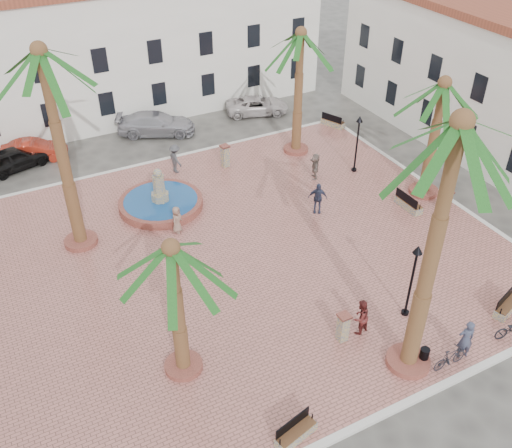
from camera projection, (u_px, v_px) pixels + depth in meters
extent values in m
plane|color=#56544F|center=(238.00, 255.00, 28.71)|extent=(120.00, 120.00, 0.00)
cube|color=#B56C62|center=(238.00, 254.00, 28.67)|extent=(26.00, 22.00, 0.15)
cube|color=silver|center=(164.00, 160.00, 36.64)|extent=(26.30, 0.30, 0.16)
cube|color=silver|center=(371.00, 420.00, 20.69)|extent=(26.30, 0.30, 0.16)
cube|color=silver|center=(437.00, 191.00, 33.56)|extent=(0.30, 22.30, 0.16)
cube|color=white|center=(114.00, 51.00, 40.61)|extent=(30.00, 7.00, 9.00)
cube|color=black|center=(50.00, 114.00, 37.30)|extent=(1.00, 0.12, 1.60)
cube|color=black|center=(107.00, 104.00, 38.71)|extent=(1.00, 0.12, 1.60)
cube|color=black|center=(159.00, 94.00, 40.12)|extent=(1.00, 0.12, 1.60)
cube|color=black|center=(208.00, 85.00, 41.53)|extent=(1.00, 0.12, 1.60)
cube|color=black|center=(254.00, 76.00, 42.94)|extent=(1.00, 0.12, 1.60)
cube|color=black|center=(296.00, 68.00, 44.35)|extent=(1.00, 0.12, 1.60)
cube|color=black|center=(40.00, 70.00, 35.57)|extent=(1.00, 0.12, 1.60)
cube|color=black|center=(100.00, 60.00, 36.98)|extent=(1.00, 0.12, 1.60)
cube|color=black|center=(155.00, 52.00, 38.39)|extent=(1.00, 0.12, 1.60)
cube|color=black|center=(206.00, 43.00, 39.80)|extent=(1.00, 0.12, 1.60)
cube|color=black|center=(254.00, 36.00, 41.21)|extent=(1.00, 0.12, 1.60)
cube|color=black|center=(298.00, 29.00, 42.62)|extent=(1.00, 0.12, 1.60)
cube|color=black|center=(469.00, 135.00, 34.86)|extent=(0.12, 1.00, 1.60)
cube|color=black|center=(427.00, 112.00, 37.56)|extent=(0.12, 1.00, 1.60)
cube|color=black|center=(392.00, 93.00, 40.25)|extent=(0.12, 1.00, 1.60)
cube|color=black|center=(361.00, 76.00, 42.94)|extent=(0.12, 1.00, 1.60)
cube|color=black|center=(480.00, 88.00, 33.13)|extent=(0.12, 1.00, 1.60)
cube|color=black|center=(436.00, 68.00, 35.82)|extent=(0.12, 1.00, 1.60)
cube|color=black|center=(398.00, 51.00, 38.52)|extent=(0.12, 1.00, 1.60)
cube|color=black|center=(365.00, 36.00, 41.21)|extent=(0.12, 1.00, 1.60)
cylinder|color=#994B3F|center=(161.00, 203.00, 31.94)|extent=(4.68, 4.68, 0.45)
cylinder|color=#194C8C|center=(161.00, 200.00, 31.83)|extent=(4.12, 4.12, 0.07)
cylinder|color=gray|center=(161.00, 200.00, 31.81)|extent=(1.00, 1.00, 0.89)
cylinder|color=gray|center=(159.00, 186.00, 31.30)|extent=(0.67, 0.67, 1.34)
sphere|color=gray|center=(157.00, 173.00, 30.82)|extent=(0.49, 0.49, 0.49)
cylinder|color=#994B3F|center=(81.00, 241.00, 29.23)|extent=(1.69, 1.69, 0.25)
cylinder|color=brown|center=(62.00, 154.00, 26.34)|extent=(0.55, 0.55, 9.76)
sphere|color=brown|center=(39.00, 50.00, 23.52)|extent=(0.74, 0.74, 0.74)
cylinder|color=#994B3F|center=(184.00, 365.00, 22.55)|extent=(1.51, 1.51, 0.23)
cylinder|color=brown|center=(178.00, 310.00, 20.81)|extent=(0.49, 0.49, 5.79)
sphere|color=brown|center=(171.00, 247.00, 19.14)|extent=(0.66, 0.66, 0.66)
cylinder|color=#994B3F|center=(408.00, 361.00, 22.71)|extent=(1.75, 1.75, 0.26)
cylinder|color=brown|center=(431.00, 258.00, 19.68)|extent=(0.57, 0.57, 10.27)
sphere|color=brown|center=(462.00, 121.00, 16.71)|extent=(0.76, 0.76, 0.76)
cylinder|color=#994B3F|center=(423.00, 191.00, 33.21)|extent=(1.69, 1.69, 0.25)
cylinder|color=brown|center=(434.00, 139.00, 31.27)|extent=(0.55, 0.55, 6.45)
sphere|color=brown|center=(445.00, 82.00, 29.41)|extent=(0.74, 0.74, 0.74)
cylinder|color=#994B3F|center=(296.00, 149.00, 37.46)|extent=(1.61, 1.61, 0.24)
cylinder|color=brown|center=(298.00, 93.00, 35.23)|extent=(0.52, 0.52, 7.47)
sphere|color=brown|center=(301.00, 32.00, 33.07)|extent=(0.71, 0.71, 0.71)
cube|color=gray|center=(296.00, 435.00, 19.92)|extent=(1.72, 0.87, 0.37)
cube|color=#56351E|center=(296.00, 431.00, 19.80)|extent=(1.62, 0.81, 0.06)
cube|color=black|center=(293.00, 423.00, 19.78)|extent=(1.53, 0.40, 0.46)
cylinder|color=black|center=(280.00, 442.00, 19.32)|extent=(0.05, 0.05, 0.28)
cylinder|color=black|center=(312.00, 417.00, 20.15)|extent=(0.05, 0.05, 0.28)
cube|color=gray|center=(507.00, 307.00, 25.13)|extent=(1.80, 1.04, 0.38)
cube|color=#56351E|center=(508.00, 304.00, 25.00)|extent=(1.69, 0.96, 0.06)
cube|color=black|center=(505.00, 297.00, 24.97)|extent=(1.56, 0.56, 0.48)
cylinder|color=black|center=(501.00, 311.00, 24.46)|extent=(0.05, 0.05, 0.29)
cube|color=gray|center=(408.00, 205.00, 31.84)|extent=(0.58, 1.83, 0.40)
cube|color=#56351E|center=(409.00, 201.00, 31.70)|extent=(0.53, 1.73, 0.06)
cube|color=black|center=(407.00, 198.00, 31.46)|extent=(0.08, 1.72, 0.51)
cylinder|color=black|center=(420.00, 207.00, 31.02)|extent=(0.05, 0.05, 0.30)
cylinder|color=black|center=(399.00, 192.00, 32.25)|extent=(0.05, 0.05, 0.30)
cube|color=gray|center=(333.00, 123.00, 40.49)|extent=(1.16, 1.81, 0.39)
cube|color=#56351E|center=(333.00, 120.00, 40.36)|extent=(1.08, 1.70, 0.06)
cube|color=black|center=(332.00, 118.00, 40.08)|extent=(0.68, 1.53, 0.48)
cylinder|color=black|center=(343.00, 122.00, 39.86)|extent=(0.05, 0.05, 0.29)
cylinder|color=black|center=(324.00, 116.00, 40.72)|extent=(0.05, 0.05, 0.29)
cylinder|color=black|center=(405.00, 312.00, 25.04)|extent=(0.34, 0.34, 0.15)
cylinder|color=black|center=(411.00, 283.00, 24.06)|extent=(0.11, 0.11, 3.35)
cone|color=black|center=(418.00, 249.00, 23.02)|extent=(0.41, 0.41, 0.37)
sphere|color=beige|center=(417.00, 252.00, 23.10)|extent=(0.22, 0.22, 0.22)
cylinder|color=black|center=(354.00, 170.00, 35.33)|extent=(0.33, 0.33, 0.14)
cylinder|color=black|center=(357.00, 146.00, 34.38)|extent=(0.11, 0.11, 3.26)
cone|color=black|center=(360.00, 119.00, 33.36)|extent=(0.40, 0.40, 0.36)
sphere|color=beige|center=(360.00, 121.00, 33.44)|extent=(0.22, 0.22, 0.22)
cube|color=gray|center=(343.00, 328.00, 23.49)|extent=(0.39, 0.39, 1.28)
cube|color=#994B3F|center=(344.00, 316.00, 23.09)|extent=(0.49, 0.49, 0.10)
cube|color=gray|center=(225.00, 157.00, 35.44)|extent=(0.47, 0.47, 1.35)
cube|color=#994B3F|center=(225.00, 146.00, 35.03)|extent=(0.59, 0.59, 0.10)
cube|color=gray|center=(447.00, 203.00, 31.28)|extent=(0.42, 0.42, 1.23)
cube|color=#994B3F|center=(449.00, 192.00, 30.89)|extent=(0.53, 0.53, 0.09)
cylinder|color=black|center=(424.00, 356.00, 22.63)|extent=(0.38, 0.38, 0.74)
imported|color=#393E55|center=(466.00, 339.00, 22.59)|extent=(0.79, 0.65, 1.88)
imported|color=#591E1D|center=(361.00, 317.00, 23.72)|extent=(0.95, 0.81, 1.71)
imported|color=black|center=(450.00, 358.00, 22.39)|extent=(1.60, 0.46, 0.96)
imported|color=#906F5F|center=(177.00, 220.00, 29.68)|extent=(0.87, 0.86, 1.52)
imported|color=#323A55|center=(318.00, 198.00, 31.12)|extent=(1.13, 0.94, 1.81)
imported|color=#414145|center=(175.00, 159.00, 34.72)|extent=(0.84, 1.27, 1.85)
imported|color=slate|center=(315.00, 166.00, 34.21)|extent=(1.06, 1.56, 1.62)
imported|color=black|center=(14.00, 159.00, 35.42)|extent=(4.61, 2.88, 1.47)
imported|color=#A02515|center=(34.00, 150.00, 36.44)|extent=(4.31, 2.36, 1.35)
imported|color=#A9A9B1|center=(156.00, 124.00, 39.45)|extent=(5.72, 4.19, 1.54)
imported|color=silver|center=(257.00, 105.00, 42.30)|extent=(5.07, 3.48, 1.29)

